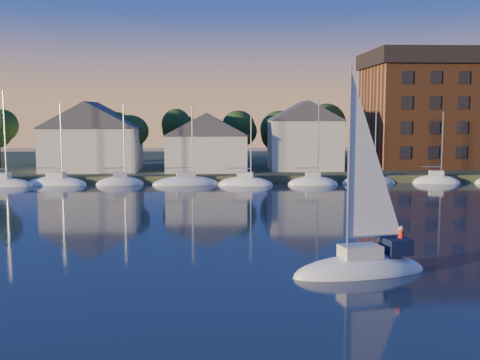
{
  "coord_description": "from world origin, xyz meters",
  "views": [
    {
      "loc": [
        -4.42,
        -26.73,
        9.14
      ],
      "look_at": [
        -2.62,
        22.0,
        3.65
      ],
      "focal_mm": 45.0,
      "sensor_mm": 36.0,
      "label": 1
    }
  ],
  "objects_px": {
    "clubhouse_east": "(305,134)",
    "hero_sailboat": "(362,264)",
    "clubhouse_centre": "(206,141)",
    "condo_block": "(467,108)",
    "clubhouse_west": "(92,136)"
  },
  "relations": [
    {
      "from": "clubhouse_east",
      "to": "hero_sailboat",
      "type": "relative_size",
      "value": 0.82
    },
    {
      "from": "clubhouse_west",
      "to": "clubhouse_centre",
      "type": "height_order",
      "value": "clubhouse_west"
    },
    {
      "from": "condo_block",
      "to": "clubhouse_east",
      "type": "bearing_deg",
      "value": -167.11
    },
    {
      "from": "clubhouse_centre",
      "to": "hero_sailboat",
      "type": "bearing_deg",
      "value": -79.08
    },
    {
      "from": "clubhouse_centre",
      "to": "clubhouse_east",
      "type": "bearing_deg",
      "value": 8.13
    },
    {
      "from": "clubhouse_centre",
      "to": "condo_block",
      "type": "distance_m",
      "value": 41.05
    },
    {
      "from": "clubhouse_west",
      "to": "hero_sailboat",
      "type": "xyz_separation_m",
      "value": [
        25.76,
        -51.59,
        -5.38
      ]
    },
    {
      "from": "clubhouse_west",
      "to": "clubhouse_centre",
      "type": "distance_m",
      "value": 16.05
    },
    {
      "from": "clubhouse_west",
      "to": "hero_sailboat",
      "type": "relative_size",
      "value": 1.07
    },
    {
      "from": "clubhouse_centre",
      "to": "condo_block",
      "type": "bearing_deg",
      "value": 11.24
    },
    {
      "from": "clubhouse_west",
      "to": "clubhouse_centre",
      "type": "relative_size",
      "value": 1.18
    },
    {
      "from": "clubhouse_centre",
      "to": "clubhouse_east",
      "type": "xyz_separation_m",
      "value": [
        14.0,
        2.0,
        0.87
      ]
    },
    {
      "from": "clubhouse_west",
      "to": "clubhouse_centre",
      "type": "xyz_separation_m",
      "value": [
        16.0,
        -1.0,
        -0.8
      ]
    },
    {
      "from": "clubhouse_east",
      "to": "condo_block",
      "type": "height_order",
      "value": "condo_block"
    },
    {
      "from": "clubhouse_centre",
      "to": "hero_sailboat",
      "type": "xyz_separation_m",
      "value": [
        9.76,
        -50.59,
        -4.58
      ]
    }
  ]
}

